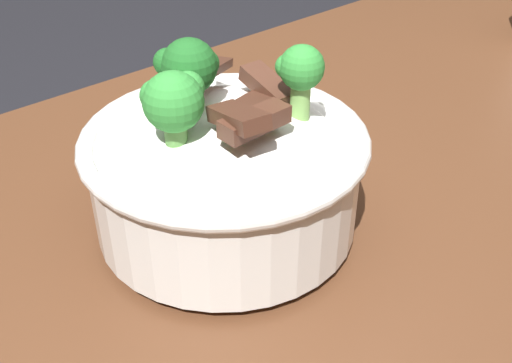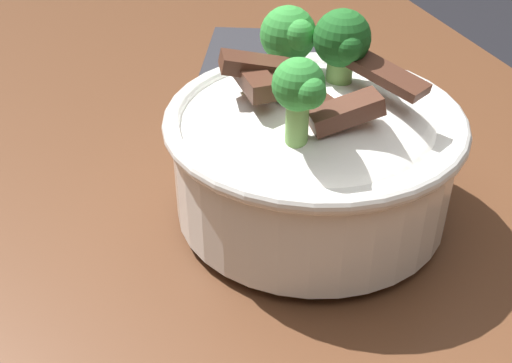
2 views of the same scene
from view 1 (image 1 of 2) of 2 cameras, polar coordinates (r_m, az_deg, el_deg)
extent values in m
cube|color=#56331E|center=(0.51, 14.63, -5.04)|extent=(1.45, 0.78, 0.04)
cube|color=#56331E|center=(1.33, 17.91, 0.27)|extent=(0.06, 0.06, 0.75)
cylinder|color=white|center=(0.47, -2.70, -4.01)|extent=(0.10, 0.10, 0.01)
cylinder|color=white|center=(0.44, -2.84, 0.04)|extent=(0.19, 0.19, 0.07)
torus|color=white|center=(0.43, -2.98, 4.05)|extent=(0.20, 0.20, 0.01)
ellipsoid|color=white|center=(0.43, -2.94, 2.85)|extent=(0.17, 0.17, 0.06)
cube|color=#4C2B1E|center=(0.44, 1.11, 9.00)|extent=(0.02, 0.05, 0.02)
cube|color=#4C2B1E|center=(0.41, -0.65, 6.75)|extent=(0.07, 0.05, 0.03)
cube|color=#4C2B1E|center=(0.38, -0.10, 5.66)|extent=(0.05, 0.02, 0.01)
cube|color=#4C2B1E|center=(0.37, -1.69, 6.01)|extent=(0.03, 0.05, 0.02)
cube|color=#4C2B1E|center=(0.45, -4.71, 10.54)|extent=(0.06, 0.04, 0.02)
cylinder|color=#7AB256|center=(0.42, -6.07, 7.55)|extent=(0.02, 0.02, 0.03)
sphere|color=#1E6023|center=(0.41, -6.28, 10.71)|extent=(0.04, 0.04, 0.04)
sphere|color=#1E6023|center=(0.42, -4.78, 10.99)|extent=(0.02, 0.02, 0.02)
sphere|color=#1E6023|center=(0.42, -8.32, 11.02)|extent=(0.02, 0.02, 0.02)
cylinder|color=#7AB256|center=(0.42, 4.17, 7.57)|extent=(0.01, 0.01, 0.03)
sphere|color=green|center=(0.41, 4.31, 10.62)|extent=(0.03, 0.03, 0.03)
sphere|color=green|center=(0.42, 5.11, 11.04)|extent=(0.02, 0.02, 0.02)
sphere|color=green|center=(0.41, 2.96, 10.73)|extent=(0.02, 0.02, 0.02)
cylinder|color=#5B9947|center=(0.39, -7.51, 4.48)|extent=(0.01, 0.01, 0.02)
sphere|color=green|center=(0.38, -7.77, 7.43)|extent=(0.04, 0.04, 0.04)
sphere|color=green|center=(0.39, -6.39, 8.74)|extent=(0.02, 0.02, 0.02)
sphere|color=green|center=(0.38, -9.39, 7.96)|extent=(0.02, 0.02, 0.02)
camera|label=2|loc=(0.59, 40.73, 27.29)|focal=45.62mm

